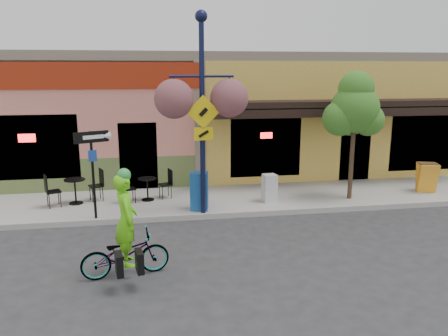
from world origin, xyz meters
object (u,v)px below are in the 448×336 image
object	(u,v)px
newspaper_box_grey	(269,188)
street_tree	(353,136)
cyclist_rider	(127,232)
one_way_sign	(93,176)
bicycle	(125,254)
newspaper_box_blue	(199,191)
building	(213,111)
lamp_post	(202,116)

from	to	relation	value
newspaper_box_grey	street_tree	xyz separation A→B (m)	(2.46, -0.08, 1.49)
cyclist_rider	one_way_sign	world-z (taller)	one_way_sign
cyclist_rider	street_tree	bearing A→B (deg)	-69.17
bicycle	cyclist_rider	bearing A→B (deg)	-99.87
bicycle	one_way_sign	xyz separation A→B (m)	(-0.93, 3.13, 0.85)
one_way_sign	newspaper_box_grey	bearing A→B (deg)	-15.67
bicycle	newspaper_box_blue	size ratio (longest dim) A/B	1.61
building	newspaper_box_grey	bearing A→B (deg)	-82.69
newspaper_box_grey	street_tree	distance (m)	2.88
newspaper_box_blue	newspaper_box_grey	distance (m)	2.14
newspaper_box_blue	newspaper_box_grey	world-z (taller)	newspaper_box_blue
building	newspaper_box_blue	size ratio (longest dim) A/B	17.35
bicycle	lamp_post	world-z (taller)	lamp_post
bicycle	newspaper_box_blue	world-z (taller)	newspaper_box_blue
one_way_sign	street_tree	bearing A→B (deg)	-19.01
cyclist_rider	newspaper_box_blue	distance (m)	3.87
newspaper_box_blue	newspaper_box_grey	bearing A→B (deg)	22.01
newspaper_box_blue	lamp_post	bearing A→B (deg)	-65.54
building	cyclist_rider	world-z (taller)	building
cyclist_rider	street_tree	size ratio (longest dim) A/B	0.47
building	cyclist_rider	distance (m)	10.54
one_way_sign	newspaper_box_blue	distance (m)	2.83
bicycle	one_way_sign	bearing A→B (deg)	6.64
lamp_post	one_way_sign	world-z (taller)	lamp_post
cyclist_rider	newspaper_box_blue	bearing A→B (deg)	-37.06
newspaper_box_blue	building	bearing A→B (deg)	89.96
bicycle	newspaper_box_grey	xyz separation A→B (m)	(3.92, 3.83, 0.11)
bicycle	street_tree	bearing A→B (deg)	-69.37
lamp_post	street_tree	distance (m)	4.59
bicycle	lamp_post	xyz separation A→B (m)	(1.89, 3.13, 2.32)
newspaper_box_blue	street_tree	xyz separation A→B (m)	(4.56, 0.32, 1.38)
lamp_post	newspaper_box_blue	xyz separation A→B (m)	(-0.07, 0.30, -2.09)
lamp_post	street_tree	size ratio (longest dim) A/B	1.38
one_way_sign	newspaper_box_grey	size ratio (longest dim) A/B	2.81
one_way_sign	newspaper_box_blue	xyz separation A→B (m)	(2.74, 0.30, -0.62)
building	lamp_post	xyz separation A→B (m)	(-1.24, -6.85, 0.51)
newspaper_box_grey	one_way_sign	bearing A→B (deg)	-178.16
cyclist_rider	lamp_post	world-z (taller)	lamp_post
lamp_post	newspaper_box_grey	xyz separation A→B (m)	(2.03, 0.70, -2.21)
bicycle	lamp_post	size ratio (longest dim) A/B	0.32
lamp_post	newspaper_box_blue	distance (m)	2.11
lamp_post	cyclist_rider	bearing A→B (deg)	-125.33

